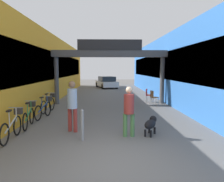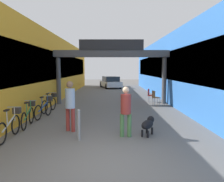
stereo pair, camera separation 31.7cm
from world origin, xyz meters
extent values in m
plane|color=#605E5B|center=(0.00, 0.00, 0.00)|extent=(80.00, 80.00, 0.00)
cube|color=gold|center=(-5.10, 11.00, 2.21)|extent=(3.00, 26.00, 4.42)
cube|color=black|center=(-3.62, 11.00, 2.43)|extent=(0.04, 23.40, 1.77)
cube|color=blue|center=(5.10, 11.00, 2.21)|extent=(3.00, 26.00, 4.42)
cube|color=black|center=(3.62, 11.00, 2.43)|extent=(0.04, 23.40, 1.77)
cylinder|color=#4C4C4F|center=(-3.35, 8.79, 1.47)|extent=(0.28, 0.28, 2.95)
cylinder|color=#4C4C4F|center=(3.35, 8.79, 1.47)|extent=(0.28, 0.28, 2.95)
cube|color=#4C4C4F|center=(0.00, 8.79, 3.16)|extent=(7.40, 0.44, 0.42)
cube|color=#232326|center=(0.00, 8.59, 3.69)|extent=(3.96, 0.10, 0.64)
cylinder|color=#4C7F47|center=(0.37, 1.98, 0.38)|extent=(0.14, 0.14, 0.77)
cylinder|color=#4C7F47|center=(0.61, 1.98, 0.38)|extent=(0.14, 0.14, 0.77)
cylinder|color=#99332D|center=(0.49, 1.98, 1.09)|extent=(0.34, 0.34, 0.64)
sphere|color=beige|center=(0.49, 1.98, 1.54)|extent=(0.22, 0.22, 0.22)
cylinder|color=#99332D|center=(-1.34, 2.56, 0.42)|extent=(0.19, 0.19, 0.84)
cylinder|color=#99332D|center=(-1.55, 2.68, 0.42)|extent=(0.19, 0.19, 0.84)
cylinder|color=#A5BFE0|center=(-1.44, 2.62, 1.18)|extent=(0.46, 0.46, 0.69)
sphere|color=#8C664C|center=(-1.44, 2.62, 1.68)|extent=(0.32, 0.32, 0.24)
ellipsoid|color=black|center=(1.22, 2.11, 0.38)|extent=(0.63, 0.79, 0.29)
sphere|color=black|center=(1.38, 2.39, 0.48)|extent=(0.33, 0.33, 0.25)
sphere|color=white|center=(1.33, 2.30, 0.36)|extent=(0.24, 0.24, 0.17)
cylinder|color=black|center=(1.24, 2.34, 0.12)|extent=(0.10, 0.10, 0.23)
cylinder|color=black|center=(1.41, 2.25, 0.12)|extent=(0.10, 0.10, 0.23)
cylinder|color=black|center=(1.03, 1.96, 0.12)|extent=(0.10, 0.10, 0.23)
cylinder|color=black|center=(1.20, 1.87, 0.12)|extent=(0.10, 0.10, 0.23)
torus|color=black|center=(-3.23, 2.23, 0.34)|extent=(0.07, 0.67, 0.67)
torus|color=black|center=(-3.20, 1.21, 0.34)|extent=(0.07, 0.67, 0.67)
cube|color=beige|center=(-3.21, 1.72, 0.52)|extent=(0.06, 0.94, 0.34)
cylinder|color=beige|center=(-3.21, 1.60, 0.74)|extent=(0.03, 0.03, 0.42)
cube|color=black|center=(-3.21, 1.60, 0.96)|extent=(0.11, 0.22, 0.05)
cylinder|color=beige|center=(-3.23, 2.17, 0.72)|extent=(0.03, 0.03, 0.46)
cylinder|color=gray|center=(-3.23, 2.17, 0.96)|extent=(0.46, 0.04, 0.03)
cube|color=#332D28|center=(-3.23, 2.37, 0.80)|extent=(0.25, 0.21, 0.20)
torus|color=black|center=(-3.25, 3.72, 0.34)|extent=(0.12, 0.67, 0.67)
torus|color=black|center=(-3.14, 2.70, 0.34)|extent=(0.12, 0.67, 0.67)
cube|color=#338C4C|center=(-3.19, 3.21, 0.52)|extent=(0.13, 0.94, 0.34)
cylinder|color=#338C4C|center=(-3.18, 3.09, 0.74)|extent=(0.04, 0.04, 0.42)
cube|color=black|center=(-3.18, 3.09, 0.96)|extent=(0.12, 0.23, 0.05)
cylinder|color=#338C4C|center=(-3.24, 3.66, 0.72)|extent=(0.04, 0.04, 0.46)
cylinder|color=gray|center=(-3.24, 3.66, 0.96)|extent=(0.46, 0.08, 0.03)
cube|color=#332D28|center=(-3.26, 3.86, 0.80)|extent=(0.26, 0.22, 0.20)
torus|color=black|center=(-3.00, 5.27, 0.34)|extent=(0.15, 0.67, 0.67)
torus|color=black|center=(-3.16, 4.26, 0.34)|extent=(0.15, 0.67, 0.67)
cube|color=#234C9E|center=(-3.08, 4.77, 0.52)|extent=(0.18, 0.94, 0.34)
cylinder|color=#234C9E|center=(-3.10, 4.65, 0.74)|extent=(0.04, 0.04, 0.42)
cube|color=black|center=(-3.10, 4.65, 0.96)|extent=(0.13, 0.23, 0.05)
cylinder|color=#234C9E|center=(-3.01, 5.21, 0.72)|extent=(0.04, 0.04, 0.46)
cylinder|color=gray|center=(-3.01, 5.21, 0.96)|extent=(0.46, 0.10, 0.03)
cube|color=#332D28|center=(-2.98, 5.41, 0.80)|extent=(0.27, 0.23, 0.20)
torus|color=black|center=(-3.15, 6.63, 0.34)|extent=(0.15, 0.67, 0.67)
torus|color=black|center=(-3.31, 5.62, 0.34)|extent=(0.15, 0.67, 0.67)
cube|color=black|center=(-3.23, 6.13, 0.52)|extent=(0.18, 0.94, 0.34)
cylinder|color=black|center=(-3.25, 6.01, 0.74)|extent=(0.04, 0.04, 0.42)
cube|color=black|center=(-3.25, 6.01, 0.96)|extent=(0.13, 0.23, 0.05)
cylinder|color=black|center=(-3.16, 6.57, 0.72)|extent=(0.04, 0.04, 0.46)
cylinder|color=gray|center=(-3.16, 6.57, 0.96)|extent=(0.46, 0.10, 0.03)
cube|color=#332D28|center=(-3.13, 6.77, 0.80)|extent=(0.27, 0.23, 0.20)
cylinder|color=gray|center=(-1.00, 1.63, 0.45)|extent=(0.10, 0.10, 0.90)
sphere|color=gray|center=(-1.00, 1.63, 0.93)|extent=(0.10, 0.10, 0.10)
cylinder|color=gray|center=(2.87, 8.40, 0.23)|extent=(0.04, 0.04, 0.45)
cylinder|color=gray|center=(2.95, 8.07, 0.23)|extent=(0.04, 0.04, 0.45)
cylinder|color=gray|center=(2.54, 8.32, 0.23)|extent=(0.04, 0.04, 0.45)
cylinder|color=gray|center=(2.62, 7.99, 0.23)|extent=(0.04, 0.04, 0.45)
cube|color=olive|center=(2.75, 8.20, 0.47)|extent=(0.48, 0.48, 0.04)
cube|color=olive|center=(2.57, 8.15, 0.69)|extent=(0.13, 0.40, 0.40)
cylinder|color=gray|center=(2.85, 9.40, 0.23)|extent=(0.04, 0.04, 0.45)
cylinder|color=gray|center=(2.74, 9.08, 0.23)|extent=(0.04, 0.04, 0.45)
cylinder|color=gray|center=(2.53, 9.52, 0.23)|extent=(0.04, 0.04, 0.45)
cylinder|color=gray|center=(2.42, 9.20, 0.23)|extent=(0.04, 0.04, 0.45)
cube|color=#B2231E|center=(2.64, 9.30, 0.47)|extent=(0.51, 0.51, 0.04)
cube|color=#B2231E|center=(2.47, 9.36, 0.69)|extent=(0.17, 0.39, 0.40)
cube|color=silver|center=(-0.14, 20.38, 0.48)|extent=(2.69, 4.31, 0.60)
cube|color=#1E2328|center=(-0.11, 20.24, 1.06)|extent=(2.07, 2.52, 0.55)
cylinder|color=black|center=(-1.28, 21.59, 0.30)|extent=(0.34, 0.63, 0.60)
cylinder|color=black|center=(0.26, 21.99, 0.30)|extent=(0.34, 0.63, 0.60)
cylinder|color=black|center=(-0.55, 18.78, 0.30)|extent=(0.34, 0.63, 0.60)
cylinder|color=black|center=(0.99, 19.18, 0.30)|extent=(0.34, 0.63, 0.60)
camera|label=1|loc=(-0.28, -5.01, 2.23)|focal=35.00mm
camera|label=2|loc=(0.04, -5.01, 2.23)|focal=35.00mm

